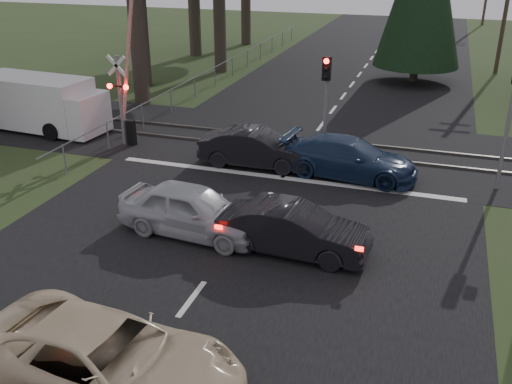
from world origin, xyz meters
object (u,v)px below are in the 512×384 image
at_px(traffic_signal_center, 326,90).
at_px(silver_car, 192,210).
at_px(blue_sedan, 349,158).
at_px(dark_car_far, 256,148).
at_px(white_van, 42,104).
at_px(dark_hatchback, 294,230).
at_px(crossing_signal, 125,98).
at_px(cream_coupe, 105,360).

xyz_separation_m(traffic_signal_center, silver_car, (-2.36, -7.49, -2.04)).
distance_m(traffic_signal_center, blue_sedan, 2.89).
relative_size(traffic_signal_center, blue_sedan, 0.82).
height_order(dark_car_far, white_van, white_van).
bearing_deg(dark_hatchback, blue_sedan, -2.27).
bearing_deg(silver_car, dark_car_far, 4.91).
bearing_deg(dark_hatchback, traffic_signal_center, 8.37).
distance_m(crossing_signal, dark_hatchback, 11.39).
distance_m(cream_coupe, dark_car_far, 12.53).
relative_size(traffic_signal_center, cream_coupe, 0.75).
xyz_separation_m(traffic_signal_center, cream_coupe, (-1.25, -14.06, -2.04)).
bearing_deg(dark_car_far, silver_car, 178.48).
xyz_separation_m(cream_coupe, dark_car_far, (-1.06, 12.49, -0.04)).
distance_m(silver_car, white_van, 12.93).
distance_m(dark_hatchback, silver_car, 3.16).
bearing_deg(blue_sedan, dark_hatchback, -178.81).
distance_m(silver_car, dark_car_far, 5.92).
xyz_separation_m(cream_coupe, blue_sedan, (2.54, 12.53, -0.04)).
bearing_deg(crossing_signal, silver_car, -48.15).
bearing_deg(dark_hatchback, crossing_signal, 55.74).
bearing_deg(white_van, silver_car, -29.53).
xyz_separation_m(dark_hatchback, dark_car_far, (-3.09, 6.09, 0.02)).
bearing_deg(crossing_signal, blue_sedan, -3.82).
bearing_deg(blue_sedan, traffic_signal_center, 46.31).
height_order(dark_hatchback, dark_car_far, dark_car_far).
relative_size(traffic_signal_center, dark_car_far, 0.94).
distance_m(silver_car, blue_sedan, 7.00).
bearing_deg(white_van, blue_sedan, -0.50).
xyz_separation_m(dark_hatchback, blue_sedan, (0.51, 6.13, 0.03)).
height_order(traffic_signal_center, blue_sedan, traffic_signal_center).
bearing_deg(traffic_signal_center, blue_sedan, -49.66).
relative_size(blue_sedan, white_van, 0.78).
relative_size(cream_coupe, silver_car, 1.23).
bearing_deg(white_van, dark_hatchback, -23.57).
height_order(cream_coupe, dark_hatchback, cream_coupe).
height_order(crossing_signal, blue_sedan, crossing_signal).
xyz_separation_m(crossing_signal, white_van, (-4.77, 0.67, -0.83)).
distance_m(traffic_signal_center, dark_car_far, 3.48).
xyz_separation_m(cream_coupe, silver_car, (-1.12, 6.57, 0.00)).
bearing_deg(dark_car_far, blue_sedan, -90.20).
relative_size(cream_coupe, blue_sedan, 1.10).
xyz_separation_m(silver_car, dark_car_far, (0.06, 5.92, -0.04)).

